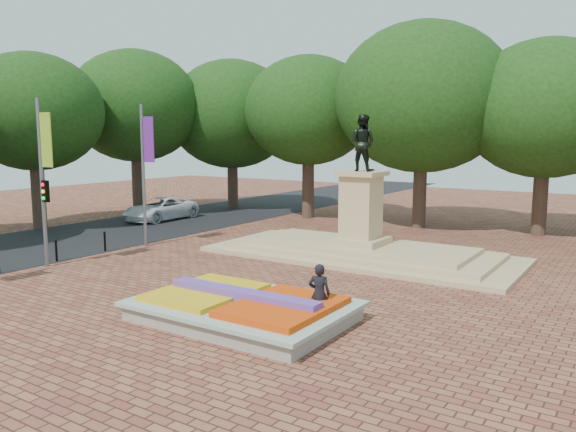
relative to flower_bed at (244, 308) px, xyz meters
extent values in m
plane|color=brown|center=(-1.03, 2.00, -0.38)|extent=(90.00, 90.00, 0.00)
cube|color=black|center=(-16.03, 7.00, -0.37)|extent=(9.00, 90.00, 0.02)
cube|color=gray|center=(-0.03, 0.00, -0.15)|extent=(6.00, 4.00, 0.45)
cube|color=#A5B1A1|center=(-0.03, 0.00, 0.12)|extent=(6.30, 4.30, 0.12)
cube|color=#D0430B|center=(1.42, 0.00, 0.25)|extent=(2.60, 3.40, 0.22)
cube|color=gold|center=(-1.48, 0.00, 0.24)|extent=(2.60, 3.40, 0.18)
cube|color=#5A3696|center=(-0.03, 0.00, 0.34)|extent=(5.20, 0.55, 0.38)
cube|color=tan|center=(-1.03, 10.00, -0.28)|extent=(14.00, 6.00, 0.20)
cube|color=tan|center=(-1.03, 10.00, -0.08)|extent=(12.00, 5.00, 0.20)
cube|color=tan|center=(-1.03, 10.00, 0.12)|extent=(10.00, 4.00, 0.20)
cube|color=tan|center=(-1.03, 10.00, 0.37)|extent=(2.20, 2.20, 0.30)
cube|color=tan|center=(-1.03, 10.00, 1.92)|extent=(1.50, 1.50, 2.80)
cube|color=tan|center=(-1.03, 10.00, 3.42)|extent=(1.90, 1.90, 0.20)
imported|color=black|center=(-1.03, 10.00, 4.77)|extent=(1.22, 0.95, 2.50)
cylinder|color=#37291E|center=(-17.03, 20.00, 1.62)|extent=(0.80, 0.80, 4.00)
ellipsoid|color=#16330E|center=(-17.03, 20.00, 6.32)|extent=(8.80, 8.80, 7.48)
cylinder|color=#37291E|center=(-9.03, 20.00, 1.62)|extent=(0.80, 0.80, 4.00)
ellipsoid|color=#16330E|center=(-9.03, 20.00, 6.32)|extent=(8.80, 8.80, 7.48)
cylinder|color=#37291E|center=(-2.03, 20.00, 1.62)|extent=(0.80, 0.80, 4.00)
ellipsoid|color=#16330E|center=(-2.03, 20.00, 6.32)|extent=(8.80, 8.80, 7.48)
cylinder|color=#37291E|center=(4.97, 20.00, 1.62)|extent=(0.80, 0.80, 4.00)
ellipsoid|color=#16330E|center=(4.97, 20.00, 6.32)|extent=(8.80, 8.80, 7.48)
cylinder|color=#37291E|center=(-20.53, 7.00, 1.54)|extent=(0.80, 0.80, 3.84)
ellipsoid|color=#16330E|center=(-20.53, 7.00, 6.03)|extent=(8.40, 8.40, 7.14)
cylinder|color=#37291E|center=(-20.53, 15.00, 1.54)|extent=(0.80, 0.80, 3.84)
ellipsoid|color=#16330E|center=(-20.53, 15.00, 6.03)|extent=(8.40, 8.40, 7.14)
cylinder|color=slate|center=(-11.23, 1.00, 3.12)|extent=(0.16, 0.16, 7.00)
cube|color=#85AC22|center=(-10.78, 1.00, 4.92)|extent=(0.70, 0.04, 2.20)
cylinder|color=slate|center=(-11.23, 6.50, 3.12)|extent=(0.16, 0.16, 7.00)
cube|color=#631F82|center=(-10.78, 6.50, 4.92)|extent=(0.70, 0.04, 2.20)
cube|color=black|center=(-11.03, 1.00, 2.82)|extent=(0.28, 0.18, 0.90)
cylinder|color=black|center=(-11.73, 1.80, 0.07)|extent=(0.10, 0.10, 0.90)
sphere|color=black|center=(-11.73, 1.80, 0.54)|extent=(0.12, 0.12, 0.12)
cylinder|color=black|center=(-11.73, 4.40, 0.07)|extent=(0.10, 0.10, 0.90)
sphere|color=black|center=(-11.73, 4.40, 0.54)|extent=(0.12, 0.12, 0.12)
cylinder|color=black|center=(-11.73, 7.00, 0.07)|extent=(0.10, 0.10, 0.90)
sphere|color=black|center=(-11.73, 7.00, 0.54)|extent=(0.12, 0.12, 0.12)
imported|color=white|center=(-17.09, 13.22, 0.36)|extent=(2.53, 5.35, 1.48)
imported|color=black|center=(2.05, 0.95, 0.52)|extent=(0.75, 0.61, 1.79)
camera|label=1|loc=(9.95, -12.79, 5.02)|focal=35.00mm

